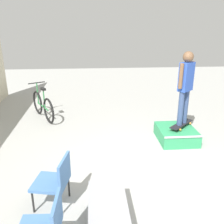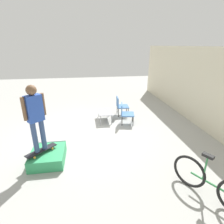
# 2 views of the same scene
# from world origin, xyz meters

# --- Properties ---
(ground_plane) EXTENTS (24.00, 24.00, 0.00)m
(ground_plane) POSITION_xyz_m (0.00, 0.00, 0.00)
(ground_plane) COLOR #A8A8A3
(skate_ramp_box) EXTENTS (1.03, 0.89, 0.34)m
(skate_ramp_box) POSITION_xyz_m (1.45, -0.95, 0.16)
(skate_ramp_box) COLOR #339E60
(skate_ramp_box) RESTS_ON ground_plane
(skateboard_on_ramp) EXTENTS (0.73, 0.75, 0.07)m
(skateboard_on_ramp) POSITION_xyz_m (1.51, -1.09, 0.40)
(skateboard_on_ramp) COLOR black
(skateboard_on_ramp) RESTS_ON skate_ramp_box
(person_skater) EXTENTS (0.40, 0.46, 1.76)m
(person_skater) POSITION_xyz_m (1.51, -1.09, 1.46)
(person_skater) COLOR #384C7A
(person_skater) RESTS_ON skateboard_on_ramp
(coffee_table) EXTENTS (0.98, 0.55, 0.40)m
(coffee_table) POSITION_xyz_m (-1.17, 0.93, 0.36)
(coffee_table) COLOR #9E9EA3
(coffee_table) RESTS_ON ground_plane
(patio_chair_right) EXTENTS (0.61, 0.61, 0.85)m
(patio_chair_right) POSITION_xyz_m (-0.70, 1.72, 0.48)
(patio_chair_right) COLOR black
(patio_chair_right) RESTS_ON ground_plane
(bicycle) EXTENTS (1.53, 0.90, 1.05)m
(bicycle) POSITION_xyz_m (3.28, 2.62, 0.40)
(bicycle) COLOR black
(bicycle) RESTS_ON ground_plane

